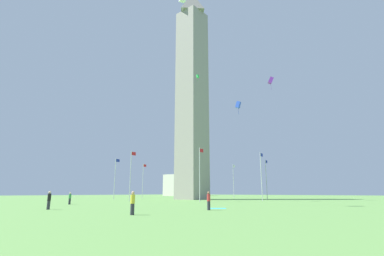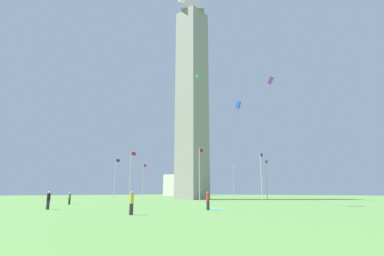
{
  "view_description": "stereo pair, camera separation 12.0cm",
  "coord_description": "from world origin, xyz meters",
  "px_view_note": "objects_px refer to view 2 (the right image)",
  "views": [
    {
      "loc": [
        -51.65,
        -44.45,
        1.6
      ],
      "look_at": [
        0.0,
        0.0,
        16.95
      ],
      "focal_mm": 26.81,
      "sensor_mm": 36.0,
      "label": 1
    },
    {
      "loc": [
        -51.57,
        -44.54,
        1.6
      ],
      "look_at": [
        0.0,
        0.0,
        16.95
      ],
      "focal_mm": 26.81,
      "sensor_mm": 36.0,
      "label": 2
    }
  ],
  "objects_px": {
    "flagpole_n": "(234,180)",
    "person_yellow_shirt": "(131,203)",
    "kite_purple_box": "(271,80)",
    "obelisk_monument": "(192,88)",
    "flagpole_sw": "(200,172)",
    "kite_green_box": "(198,76)",
    "flagpole_nw": "(266,178)",
    "kite_blue_box": "(238,105)",
    "person_green_shirt": "(70,198)",
    "flagpole_e": "(143,179)",
    "flagpole_w": "(261,174)",
    "flagpole_s": "(131,174)",
    "flagpole_ne": "(188,180)",
    "flagpole_se": "(115,177)",
    "distant_building": "(186,185)",
    "person_red_shirt": "(208,201)",
    "picnic_blanket_near_first_person": "(217,208)",
    "person_black_shirt": "(48,200)"
  },
  "relations": [
    {
      "from": "kite_purple_box",
      "to": "picnic_blanket_near_first_person",
      "type": "relative_size",
      "value": 1.69
    },
    {
      "from": "flagpole_se",
      "to": "person_yellow_shirt",
      "type": "relative_size",
      "value": 5.55
    },
    {
      "from": "flagpole_sw",
      "to": "flagpole_s",
      "type": "bearing_deg",
      "value": 112.5
    },
    {
      "from": "flagpole_sw",
      "to": "kite_purple_box",
      "type": "relative_size",
      "value": 3.08
    },
    {
      "from": "flagpole_s",
      "to": "flagpole_sw",
      "type": "xyz_separation_m",
      "value": [
        5.22,
        -12.61,
        0.0
      ]
    },
    {
      "from": "flagpole_sw",
      "to": "picnic_blanket_near_first_person",
      "type": "height_order",
      "value": "flagpole_sw"
    },
    {
      "from": "kite_green_box",
      "to": "kite_purple_box",
      "type": "bearing_deg",
      "value": -47.57
    },
    {
      "from": "distant_building",
      "to": "person_red_shirt",
      "type": "bearing_deg",
      "value": -137.03
    },
    {
      "from": "flagpole_nw",
      "to": "person_black_shirt",
      "type": "distance_m",
      "value": 52.09
    },
    {
      "from": "flagpole_n",
      "to": "person_green_shirt",
      "type": "bearing_deg",
      "value": -173.44
    },
    {
      "from": "kite_blue_box",
      "to": "person_green_shirt",
      "type": "bearing_deg",
      "value": 159.3
    },
    {
      "from": "flagpole_e",
      "to": "kite_blue_box",
      "type": "xyz_separation_m",
      "value": [
        -4.8,
        -33.95,
        13.39
      ]
    },
    {
      "from": "flagpole_e",
      "to": "kite_green_box",
      "type": "relative_size",
      "value": 5.95
    },
    {
      "from": "obelisk_monument",
      "to": "kite_blue_box",
      "type": "distance_m",
      "value": 18.97
    },
    {
      "from": "flagpole_se",
      "to": "flagpole_nw",
      "type": "distance_m",
      "value": 35.68
    },
    {
      "from": "flagpole_nw",
      "to": "flagpole_s",
      "type": "bearing_deg",
      "value": 157.5
    },
    {
      "from": "flagpole_e",
      "to": "flagpole_s",
      "type": "bearing_deg",
      "value": -135.0
    },
    {
      "from": "person_yellow_shirt",
      "to": "picnic_blanket_near_first_person",
      "type": "relative_size",
      "value": 0.94
    },
    {
      "from": "flagpole_se",
      "to": "person_red_shirt",
      "type": "bearing_deg",
      "value": -113.24
    },
    {
      "from": "flagpole_w",
      "to": "person_green_shirt",
      "type": "relative_size",
      "value": 5.73
    },
    {
      "from": "person_black_shirt",
      "to": "kite_green_box",
      "type": "bearing_deg",
      "value": 25.02
    },
    {
      "from": "flagpole_nw",
      "to": "person_black_shirt",
      "type": "height_order",
      "value": "flagpole_nw"
    },
    {
      "from": "flagpole_nw",
      "to": "flagpole_sw",
      "type": "bearing_deg",
      "value": 180.0
    },
    {
      "from": "flagpole_n",
      "to": "flagpole_w",
      "type": "bearing_deg",
      "value": -135.0
    },
    {
      "from": "flagpole_ne",
      "to": "person_green_shirt",
      "type": "xyz_separation_m",
      "value": [
        -44.81,
        -18.37,
        -4.27
      ]
    },
    {
      "from": "flagpole_n",
      "to": "kite_purple_box",
      "type": "relative_size",
      "value": 3.08
    },
    {
      "from": "picnic_blanket_near_first_person",
      "to": "kite_green_box",
      "type": "bearing_deg",
      "value": 43.36
    },
    {
      "from": "flagpole_n",
      "to": "person_yellow_shirt",
      "type": "bearing_deg",
      "value": -154.19
    },
    {
      "from": "person_red_shirt",
      "to": "kite_blue_box",
      "type": "relative_size",
      "value": 0.63
    },
    {
      "from": "person_green_shirt",
      "to": "person_yellow_shirt",
      "type": "distance_m",
      "value": 22.16
    },
    {
      "from": "flagpole_sw",
      "to": "flagpole_w",
      "type": "relative_size",
      "value": 1.0
    },
    {
      "from": "flagpole_n",
      "to": "flagpole_w",
      "type": "distance_m",
      "value": 25.23
    },
    {
      "from": "flagpole_nw",
      "to": "person_green_shirt",
      "type": "distance_m",
      "value": 45.53
    },
    {
      "from": "flagpole_sw",
      "to": "person_yellow_shirt",
      "type": "bearing_deg",
      "value": -150.48
    },
    {
      "from": "flagpole_sw",
      "to": "person_yellow_shirt",
      "type": "xyz_separation_m",
      "value": [
        -25.57,
        -14.48,
        -4.24
      ]
    },
    {
      "from": "flagpole_e",
      "to": "kite_blue_box",
      "type": "height_order",
      "value": "kite_blue_box"
    },
    {
      "from": "flagpole_nw",
      "to": "distant_building",
      "type": "xyz_separation_m",
      "value": [
        43.67,
        65.17,
        -0.07
      ]
    },
    {
      "from": "kite_purple_box",
      "to": "distant_building",
      "type": "distance_m",
      "value": 90.35
    },
    {
      "from": "flagpole_sw",
      "to": "kite_green_box",
      "type": "xyz_separation_m",
      "value": [
        6.58,
        5.81,
        21.57
      ]
    },
    {
      "from": "flagpole_ne",
      "to": "kite_green_box",
      "type": "bearing_deg",
      "value": -133.84
    },
    {
      "from": "flagpole_n",
      "to": "person_green_shirt",
      "type": "distance_m",
      "value": 50.55
    },
    {
      "from": "flagpole_ne",
      "to": "picnic_blanket_near_first_person",
      "type": "distance_m",
      "value": 56.0
    },
    {
      "from": "flagpole_s",
      "to": "kite_purple_box",
      "type": "distance_m",
      "value": 36.09
    },
    {
      "from": "flagpole_e",
      "to": "person_black_shirt",
      "type": "bearing_deg",
      "value": -139.53
    },
    {
      "from": "flagpole_n",
      "to": "person_yellow_shirt",
      "type": "height_order",
      "value": "flagpole_n"
    },
    {
      "from": "kite_purple_box",
      "to": "flagpole_e",
      "type": "bearing_deg",
      "value": 97.65
    },
    {
      "from": "flagpole_w",
      "to": "person_yellow_shirt",
      "type": "height_order",
      "value": "flagpole_w"
    },
    {
      "from": "flagpole_s",
      "to": "kite_purple_box",
      "type": "bearing_deg",
      "value": -39.54
    },
    {
      "from": "kite_purple_box",
      "to": "obelisk_monument",
      "type": "bearing_deg",
      "value": 104.82
    },
    {
      "from": "obelisk_monument",
      "to": "picnic_blanket_near_first_person",
      "type": "bearing_deg",
      "value": -135.37
    }
  ]
}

